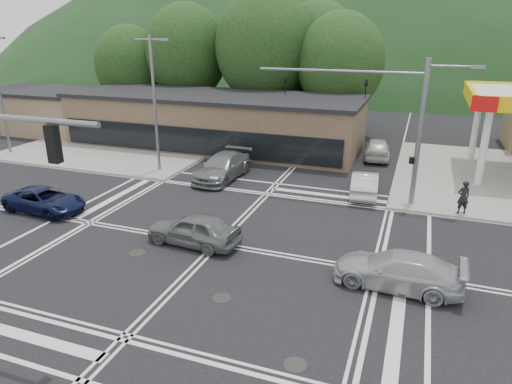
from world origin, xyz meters
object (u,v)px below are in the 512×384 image
(car_silver_east, at_px, (398,270))
(car_queue_b, at_px, (377,148))
(car_blue_west, at_px, (45,200))
(pedestrian, at_px, (463,197))
(car_grey_center, at_px, (194,229))
(car_queue_a, at_px, (365,184))
(car_northbound, at_px, (223,167))

(car_silver_east, height_order, car_queue_b, car_queue_b)
(car_silver_east, distance_m, car_queue_b, 18.65)
(car_blue_west, relative_size, pedestrian, 2.55)
(car_grey_center, distance_m, car_queue_a, 11.36)
(car_silver_east, height_order, car_queue_a, car_queue_a)
(car_silver_east, xyz_separation_m, car_queue_b, (-2.67, 18.46, 0.08))
(car_blue_west, height_order, car_grey_center, car_grey_center)
(car_queue_b, xyz_separation_m, car_northbound, (-9.04, -8.51, 0.02))
(car_blue_west, xyz_separation_m, car_queue_a, (15.95, 8.50, 0.07))
(pedestrian, bearing_deg, car_silver_east, 49.10)
(car_queue_a, bearing_deg, car_northbound, -5.09)
(car_northbound, bearing_deg, car_blue_west, -125.45)
(car_queue_b, bearing_deg, car_northbound, 37.47)
(car_northbound, bearing_deg, pedestrian, -2.95)
(pedestrian, bearing_deg, car_queue_a, -38.88)
(car_silver_east, bearing_deg, car_queue_b, -168.44)
(car_queue_a, distance_m, car_northbound, 9.20)
(car_queue_b, bearing_deg, car_queue_a, 85.30)
(car_blue_west, height_order, car_silver_east, car_silver_east)
(car_blue_west, relative_size, car_grey_center, 1.05)
(car_blue_west, distance_m, car_grey_center, 9.46)
(car_blue_west, bearing_deg, car_northbound, -34.95)
(car_queue_b, bearing_deg, car_grey_center, 64.54)
(car_queue_b, bearing_deg, car_blue_west, 41.34)
(car_silver_east, bearing_deg, car_queue_a, -162.55)
(car_silver_east, bearing_deg, car_grey_center, -90.76)
(car_silver_east, distance_m, car_queue_a, 10.26)
(car_silver_east, xyz_separation_m, car_queue_a, (-2.50, 9.95, 0.00))
(car_grey_center, bearing_deg, car_queue_b, 165.06)
(car_queue_a, height_order, pedestrian, pedestrian)
(car_grey_center, xyz_separation_m, car_silver_east, (9.02, -0.65, -0.04))
(car_blue_west, xyz_separation_m, pedestrian, (21.19, 7.00, 0.41))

